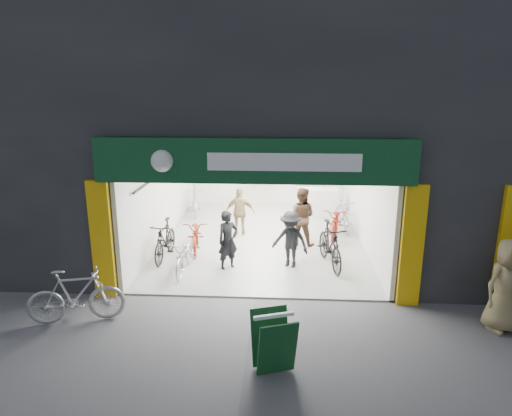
# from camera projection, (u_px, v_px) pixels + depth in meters

# --- Properties ---
(ground) EXTENTS (60.00, 60.00, 0.00)m
(ground) POSITION_uv_depth(u_px,v_px,m) (254.00, 299.00, 9.92)
(ground) COLOR #56565B
(ground) RESTS_ON ground
(building) EXTENTS (17.00, 10.27, 8.00)m
(building) POSITION_uv_depth(u_px,v_px,m) (295.00, 91.00, 13.54)
(building) COLOR #232326
(building) RESTS_ON ground
(bike_left_front) EXTENTS (0.60, 1.66, 0.87)m
(bike_left_front) POSITION_uv_depth(u_px,v_px,m) (185.00, 255.00, 11.23)
(bike_left_front) COLOR silver
(bike_left_front) RESTS_ON ground
(bike_left_midfront) EXTENTS (0.57, 1.79, 1.07)m
(bike_left_midfront) POSITION_uv_depth(u_px,v_px,m) (165.00, 240.00, 12.02)
(bike_left_midfront) COLOR black
(bike_left_midfront) RESTS_ON ground
(bike_left_midback) EXTENTS (0.89, 1.86, 0.94)m
(bike_left_midback) POSITION_uv_depth(u_px,v_px,m) (196.00, 235.00, 12.66)
(bike_left_midback) COLOR maroon
(bike_left_midback) RESTS_ON ground
(bike_left_back) EXTENTS (0.84, 1.81, 1.05)m
(bike_left_back) POSITION_uv_depth(u_px,v_px,m) (195.00, 201.00, 16.08)
(bike_left_back) COLOR #A9A9AE
(bike_left_back) RESTS_ON ground
(bike_right_front) EXTENTS (0.90, 2.00, 1.16)m
(bike_right_front) POSITION_uv_depth(u_px,v_px,m) (330.00, 245.00, 11.51)
(bike_right_front) COLOR black
(bike_right_front) RESTS_ON ground
(bike_right_mid) EXTENTS (0.99, 1.98, 0.99)m
(bike_right_mid) POSITION_uv_depth(u_px,v_px,m) (336.00, 222.00, 13.70)
(bike_right_mid) COLOR maroon
(bike_right_mid) RESTS_ON ground
(bike_right_back) EXTENTS (0.73, 1.80, 1.05)m
(bike_right_back) POSITION_uv_depth(u_px,v_px,m) (343.00, 214.00, 14.44)
(bike_right_back) COLOR #A3A3A7
(bike_right_back) RESTS_ON ground
(parked_bike) EXTENTS (1.91, 0.96, 1.11)m
(parked_bike) POSITION_uv_depth(u_px,v_px,m) (76.00, 296.00, 8.83)
(parked_bike) COLOR #A5A5A9
(parked_bike) RESTS_ON ground
(customer_a) EXTENTS (0.66, 0.63, 1.52)m
(customer_a) POSITION_uv_depth(u_px,v_px,m) (228.00, 241.00, 11.30)
(customer_a) COLOR black
(customer_a) RESTS_ON ground
(customer_b) EXTENTS (0.95, 0.81, 1.71)m
(customer_b) POSITION_uv_depth(u_px,v_px,m) (301.00, 217.00, 12.99)
(customer_b) COLOR #3E291C
(customer_b) RESTS_ON ground
(customer_c) EXTENTS (1.11, 0.92, 1.50)m
(customer_c) POSITION_uv_depth(u_px,v_px,m) (290.00, 240.00, 11.37)
(customer_c) COLOR black
(customer_c) RESTS_ON ground
(customer_d) EXTENTS (0.89, 0.38, 1.51)m
(customer_d) POSITION_uv_depth(u_px,v_px,m) (240.00, 212.00, 13.87)
(customer_d) COLOR #998559
(customer_d) RESTS_ON ground
(pedestrian_near) EXTENTS (1.02, 0.83, 1.81)m
(pedestrian_near) POSITION_uv_depth(u_px,v_px,m) (506.00, 285.00, 8.46)
(pedestrian_near) COLOR #907F54
(pedestrian_near) RESTS_ON ground
(sandwich_board) EXTENTS (0.80, 0.81, 0.97)m
(sandwich_board) POSITION_uv_depth(u_px,v_px,m) (274.00, 341.00, 7.31)
(sandwich_board) COLOR #10401C
(sandwich_board) RESTS_ON ground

